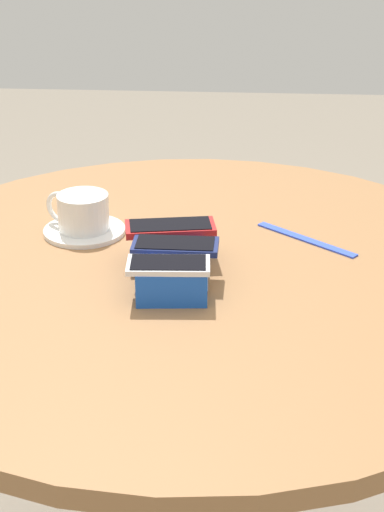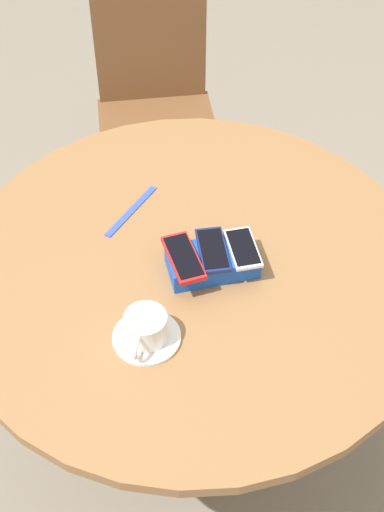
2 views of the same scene
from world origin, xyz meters
TOP-DOWN VIEW (x-y plane):
  - ground_plane at (0.00, 0.00)m, footprint 8.00×8.00m
  - round_table at (0.00, 0.00)m, footprint 1.08×1.08m
  - phone_box at (-0.04, 0.03)m, footprint 0.20×0.12m
  - phone_white at (-0.11, 0.03)m, footprint 0.07×0.12m
  - phone_navy at (-0.04, 0.02)m, footprint 0.06×0.13m
  - phone_red at (0.02, 0.04)m, footprint 0.08×0.15m
  - saucer at (0.12, 0.20)m, footprint 0.14×0.14m
  - coffee_cup at (0.13, 0.20)m, footprint 0.09×0.12m
  - lanyard_strap at (0.12, -0.19)m, footprint 0.14×0.16m
  - chair_near_window at (-0.02, -0.90)m, footprint 0.39×0.39m

SIDE VIEW (x-z plane):
  - ground_plane at x=0.00m, z-range 0.00..0.00m
  - chair_near_window at x=-0.02m, z-range 0.02..0.93m
  - round_table at x=0.00m, z-range 0.26..0.99m
  - lanyard_strap at x=0.12m, z-range 0.73..0.73m
  - saucer at x=0.12m, z-range 0.73..0.73m
  - phone_box at x=-0.04m, z-range 0.73..0.78m
  - coffee_cup at x=0.13m, z-range 0.74..0.80m
  - phone_white at x=-0.11m, z-range 0.78..0.79m
  - phone_navy at x=-0.04m, z-range 0.78..0.79m
  - phone_red at x=0.02m, z-range 0.78..0.79m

